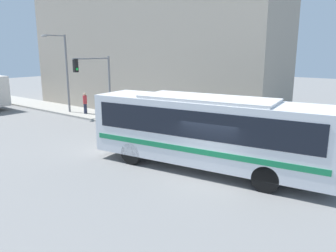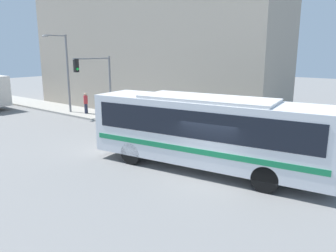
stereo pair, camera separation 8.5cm
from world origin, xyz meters
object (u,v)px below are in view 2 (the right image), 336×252
Objects in this scene: traffic_light_pole at (98,77)px; pedestrian_near_corner at (86,103)px; street_lamp at (65,67)px; fire_hydrant at (193,130)px; city_bus at (206,128)px.

traffic_light_pole reaches higher than pedestrian_near_corner.
street_lamp is at bearing 79.85° from traffic_light_pole.
street_lamp is (-0.05, 13.17, 3.55)m from fire_hydrant.
fire_hydrant is at bearing -82.48° from traffic_light_pole.
city_bus is at bearing -106.33° from traffic_light_pole.
fire_hydrant is (4.36, 3.64, -1.45)m from city_bus.
city_bus is 17.48m from street_lamp.
fire_hydrant is 0.11× the size of street_lamp.
traffic_light_pole is 0.74× the size of street_lamp.
city_bus is 1.72× the size of street_lamp.
city_bus is at bearing -104.38° from street_lamp.
city_bus is 15.88m from pedestrian_near_corner.
street_lamp is at bearing 110.40° from pedestrian_near_corner.
city_bus is 11.97m from traffic_light_pole.
pedestrian_near_corner is at bearing 64.08° from city_bus.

